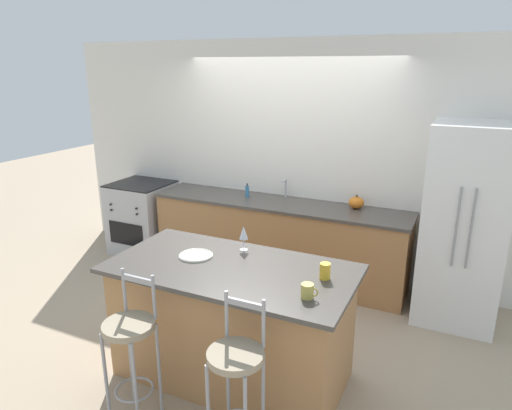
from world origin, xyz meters
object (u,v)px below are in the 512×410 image
at_px(oven_range, 143,217).
at_px(bar_stool_near, 131,342).
at_px(soap_bottle, 247,191).
at_px(wine_glass, 244,233).
at_px(bar_stool_far, 236,373).
at_px(coffee_mug, 308,291).
at_px(tumbler_cup, 325,271).
at_px(dinner_plate, 196,255).
at_px(pumpkin_decoration, 356,203).
at_px(refrigerator, 464,225).

relative_size(oven_range, bar_stool_near, 0.87).
bearing_deg(soap_bottle, wine_glass, -64.60).
height_order(bar_stool_far, coffee_mug, bar_stool_far).
distance_m(bar_stool_near, bar_stool_far, 0.80).
bearing_deg(tumbler_cup, bar_stool_far, -110.76).
height_order(oven_range, soap_bottle, soap_bottle).
xyz_separation_m(bar_stool_far, dinner_plate, (-0.74, 0.73, 0.36)).
bearing_deg(bar_stool_far, oven_range, 137.50).
xyz_separation_m(dinner_plate, pumpkin_decoration, (0.82, 1.93, 0.02)).
distance_m(oven_range, coffee_mug, 3.64).
distance_m(bar_stool_far, pumpkin_decoration, 2.69).
bearing_deg(oven_range, pumpkin_decoration, 3.77).
bearing_deg(dinner_plate, bar_stool_near, -94.35).
relative_size(wine_glass, pumpkin_decoration, 1.26).
relative_size(oven_range, coffee_mug, 8.03).
bearing_deg(oven_range, soap_bottle, 2.87).
relative_size(dinner_plate, tumbler_cup, 2.31).
bearing_deg(refrigerator, wine_glass, -138.59).
height_order(refrigerator, oven_range, refrigerator).
relative_size(refrigerator, tumbler_cup, 16.46).
relative_size(oven_range, dinner_plate, 3.48).
height_order(bar_stool_far, pumpkin_decoration, bar_stool_far).
bearing_deg(bar_stool_near, tumbler_cup, 36.32).
relative_size(bar_stool_near, pumpkin_decoration, 6.58).
xyz_separation_m(bar_stool_near, dinner_plate, (0.06, 0.75, 0.36)).
bearing_deg(bar_stool_far, wine_glass, 114.31).
relative_size(refrigerator, pumpkin_decoration, 11.70).
bearing_deg(wine_glass, bar_stool_near, -108.34).
distance_m(dinner_plate, soap_bottle, 1.87).
xyz_separation_m(refrigerator, oven_range, (-3.86, 0.04, -0.49)).
bearing_deg(bar_stool_near, bar_stool_far, 1.26).
relative_size(wine_glass, soap_bottle, 1.26).
relative_size(bar_stool_far, wine_glass, 5.21).
bearing_deg(bar_stool_far, dinner_plate, 135.34).
distance_m(wine_glass, tumbler_cup, 0.80).
relative_size(bar_stool_near, dinner_plate, 4.01).
bearing_deg(wine_glass, oven_range, 146.91).
xyz_separation_m(oven_range, coffee_mug, (2.99, -2.01, 0.53)).
bearing_deg(pumpkin_decoration, coffee_mug, -84.73).
height_order(bar_stool_near, pumpkin_decoration, bar_stool_near).
xyz_separation_m(coffee_mug, soap_bottle, (-1.47, 2.08, -0.02)).
bearing_deg(bar_stool_near, oven_range, 127.34).
height_order(bar_stool_far, dinner_plate, bar_stool_far).
relative_size(refrigerator, oven_range, 2.05).
bearing_deg(oven_range, dinner_plate, -41.64).
bearing_deg(tumbler_cup, bar_stool_near, -143.68).
height_order(dinner_plate, wine_glass, wine_glass).
bearing_deg(wine_glass, soap_bottle, 115.40).
xyz_separation_m(refrigerator, dinner_plate, (-1.90, -1.71, 0.00)).
height_order(bar_stool_far, soap_bottle, soap_bottle).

